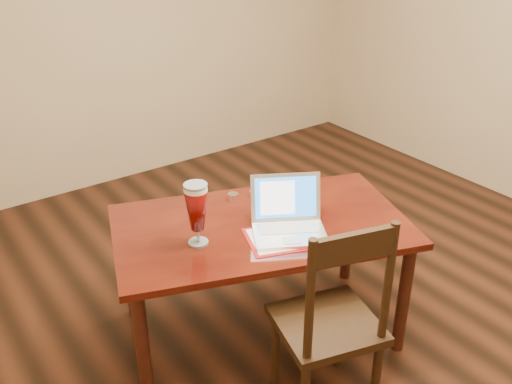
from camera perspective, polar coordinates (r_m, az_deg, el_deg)
ground at (r=3.53m, az=7.35°, el=-11.96°), size 5.00×5.00×0.00m
room_shell at (r=2.79m, az=9.56°, el=17.46°), size 4.51×5.01×2.71m
dining_table at (r=3.00m, az=0.33°, el=-4.38°), size 1.72×1.31×1.04m
dining_chair at (r=2.68m, az=7.51°, el=-12.87°), size 0.55×0.53×1.07m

